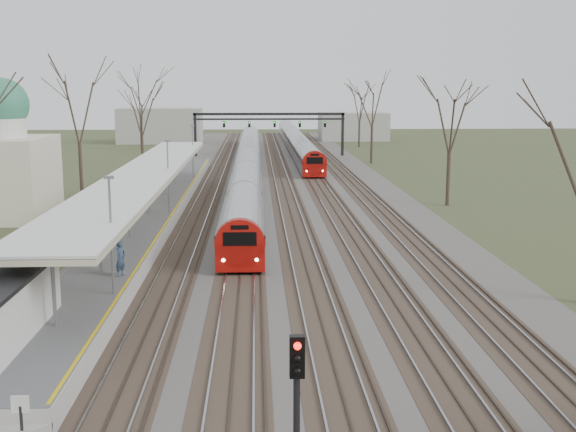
# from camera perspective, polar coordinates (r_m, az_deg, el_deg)

# --- Properties ---
(track_bed) EXTENTS (24.00, 160.00, 0.22)m
(track_bed) POSITION_cam_1_polar(r_m,az_deg,el_deg) (71.36, -1.01, 2.47)
(track_bed) COLOR #474442
(track_bed) RESTS_ON ground
(platform) EXTENTS (3.50, 69.00, 1.00)m
(platform) POSITION_cam_1_polar(r_m,az_deg,el_deg) (54.47, -10.33, 0.34)
(platform) COLOR #9E9B93
(platform) RESTS_ON ground
(canopy) EXTENTS (4.10, 50.00, 3.11)m
(canopy) POSITION_cam_1_polar(r_m,az_deg,el_deg) (49.56, -11.15, 3.36)
(canopy) COLOR slate
(canopy) RESTS_ON platform
(signal_gantry) EXTENTS (21.00, 0.59, 6.08)m
(signal_gantry) POSITION_cam_1_polar(r_m,az_deg,el_deg) (100.80, -1.47, 7.50)
(signal_gantry) COLOR black
(signal_gantry) RESTS_ON ground
(tree_west_far) EXTENTS (5.50, 5.50, 11.33)m
(tree_west_far) POSITION_cam_1_polar(r_m,az_deg,el_deg) (65.53, -16.29, 8.36)
(tree_west_far) COLOR #2D231C
(tree_west_far) RESTS_ON ground
(tree_east_far) EXTENTS (5.00, 5.00, 10.30)m
(tree_east_far) POSITION_cam_1_polar(r_m,az_deg,el_deg) (59.82, 12.72, 7.67)
(tree_east_far) COLOR #2D231C
(tree_east_far) RESTS_ON ground
(train_near) EXTENTS (2.62, 90.21, 3.05)m
(train_near) POSITION_cam_1_polar(r_m,az_deg,el_deg) (81.19, -3.16, 4.40)
(train_near) COLOR #A3A5AC
(train_near) RESTS_ON ground
(train_far) EXTENTS (2.62, 75.21, 3.05)m
(train_far) POSITION_cam_1_polar(r_m,az_deg,el_deg) (112.69, 0.57, 6.04)
(train_far) COLOR #A3A5AC
(train_far) RESTS_ON ground
(passenger) EXTENTS (0.63, 0.74, 1.73)m
(passenger) POSITION_cam_1_polar(r_m,az_deg,el_deg) (34.11, -13.09, -3.30)
(passenger) COLOR #30425D
(passenger) RESTS_ON platform
(signal_post) EXTENTS (0.35, 0.45, 4.10)m
(signal_post) POSITION_cam_1_polar(r_m,az_deg,el_deg) (17.18, 0.70, -13.67)
(signal_post) COLOR black
(signal_post) RESTS_ON ground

